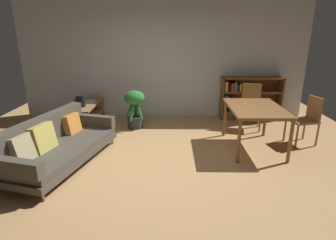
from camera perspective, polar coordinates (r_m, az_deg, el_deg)
ground_plane at (r=4.43m, az=-1.90°, el=-9.20°), size 8.16×8.16×0.00m
back_wall_panel at (r=6.68m, az=-1.03°, el=12.19°), size 6.80×0.10×2.70m
fabric_couch at (r=4.66m, az=-22.33°, el=-4.59°), size 1.36×2.21×0.75m
media_console at (r=6.35m, az=-16.37°, el=0.99°), size 0.42×1.33×0.51m
open_laptop at (r=6.41m, az=-16.72°, el=3.80°), size 0.46×0.32×0.09m
desk_speaker at (r=6.05m, az=-17.74°, el=3.82°), size 0.19×0.19×0.24m
potted_floor_plant at (r=5.94m, az=-6.95°, el=2.99°), size 0.45×0.50×0.83m
dining_table at (r=5.04m, az=17.78°, el=1.78°), size 0.91×1.31×0.77m
dining_chair_near at (r=5.67m, az=26.95°, el=0.40°), size 0.53×0.48×0.90m
dining_chair_far at (r=6.17m, az=16.93°, el=3.29°), size 0.51×0.48×0.96m
bookshelf at (r=6.86m, az=15.90°, el=4.51°), size 1.42×0.36×1.01m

